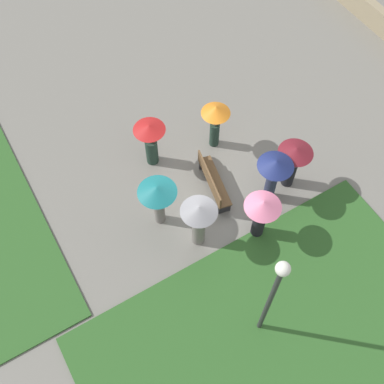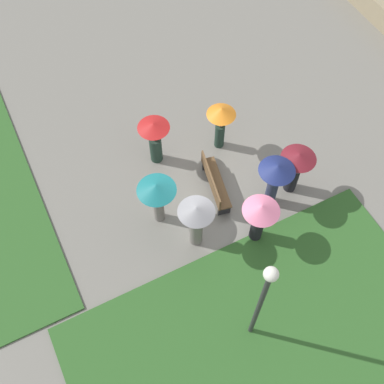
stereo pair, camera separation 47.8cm
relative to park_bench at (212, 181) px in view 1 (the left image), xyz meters
name	(u,v)px [view 1 (the left image)]	position (x,y,z in m)	size (l,w,h in m)	color
ground_plane	(212,195)	(-0.17, 0.12, -0.47)	(90.00, 90.00, 0.00)	slate
park_bench	(212,181)	(0.00, 0.00, 0.00)	(1.94, 0.78, 0.90)	brown
lamp_post	(273,292)	(-4.27, 1.17, 2.20)	(0.32, 0.32, 4.12)	#2D2D30
crowd_person_pink	(262,211)	(-1.93, -0.35, 0.80)	(1.03, 1.03, 1.79)	black
crowd_person_orange	(215,118)	(1.50, -1.00, 0.83)	(0.91, 0.91, 1.79)	#1E3328
crowd_person_grey	(199,218)	(-1.26, 1.25, 0.84)	(1.02, 1.02, 1.92)	slate
crowd_person_teal	(158,195)	(-0.11, 1.88, 0.94)	(1.11, 1.11, 1.82)	slate
crowd_person_maroon	(293,160)	(-0.96, -2.17, 0.72)	(1.03, 1.03, 1.76)	black
crowd_person_navy	(274,172)	(-1.09, -1.34, 0.90)	(1.05, 1.05, 1.91)	#282D47
crowd_person_red	(150,139)	(1.91, 1.07, 0.66)	(0.98, 0.98, 1.76)	#1E3328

